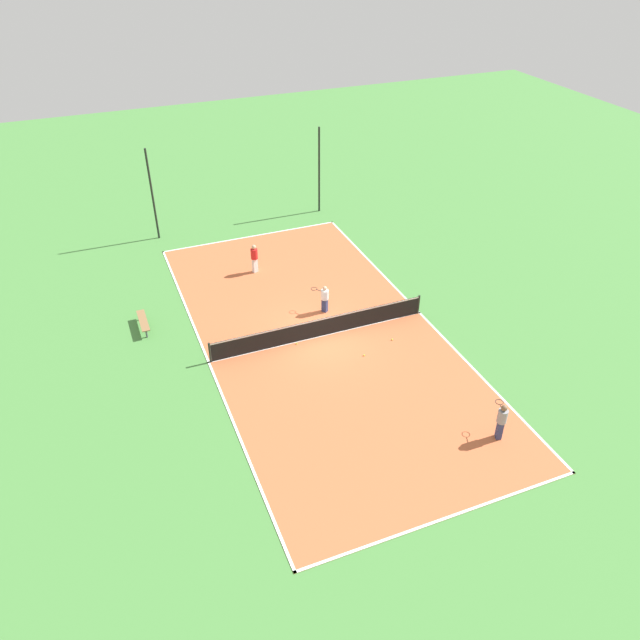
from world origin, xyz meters
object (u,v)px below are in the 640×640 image
player_near_white (325,297)px  tennis_ball_midcourt (364,355)px  fence_post_back_right (319,170)px  bench (143,321)px  tennis_ball_far_baseline (297,344)px  player_coach_red (254,257)px  tennis_ball_right_alley (392,340)px  fence_post_back_left (152,195)px  player_baseline_gray (502,419)px  tennis_net (320,327)px

player_near_white → tennis_ball_midcourt: bearing=148.3°
tennis_ball_midcourt → fence_post_back_right: bearing=75.5°
bench → tennis_ball_far_baseline: 7.16m
player_coach_red → tennis_ball_right_alley: (3.87, -8.16, -0.86)m
tennis_ball_right_alley → fence_post_back_right: (2.14, 14.08, 2.59)m
tennis_ball_right_alley → fence_post_back_right: fence_post_back_right is taller
player_coach_red → tennis_ball_midcourt: (2.22, -8.74, -0.86)m
player_coach_red → fence_post_back_right: (6.01, 5.92, 1.73)m
bench → fence_post_back_right: fence_post_back_right is taller
player_coach_red → tennis_ball_far_baseline: 6.92m
tennis_ball_midcourt → bench: bearing=146.1°
tennis_ball_far_baseline → bench: bearing=147.8°
tennis_ball_midcourt → fence_post_back_left: bearing=113.0°
tennis_ball_far_baseline → fence_post_back_left: (-3.82, 12.78, 2.59)m
tennis_ball_far_baseline → tennis_ball_right_alley: bearing=-17.7°
fence_post_back_left → player_coach_red: bearing=-55.9°
bench → player_baseline_gray: player_baseline_gray is taller
tennis_net → tennis_ball_midcourt: size_ratio=148.79×
player_coach_red → tennis_ball_midcourt: 9.06m
tennis_net → player_near_white: (0.96, 1.81, 0.28)m
tennis_ball_midcourt → tennis_ball_right_alley: same height
tennis_ball_midcourt → player_coach_red: bearing=104.3°
player_near_white → player_coach_red: (-1.96, 4.86, 0.11)m
player_baseline_gray → tennis_ball_far_baseline: (-4.88, 8.12, -0.85)m
player_baseline_gray → tennis_ball_right_alley: bearing=29.8°
tennis_ball_right_alley → player_coach_red: bearing=115.4°
player_baseline_gray → player_coach_red: size_ratio=0.99×
tennis_ball_right_alley → fence_post_back_left: bearing=119.2°
bench → fence_post_back_right: size_ratio=0.34×
player_baseline_gray → player_coach_red: 15.70m
fence_post_back_right → player_baseline_gray: bearing=-93.6°
player_coach_red → tennis_ball_right_alley: bearing=96.2°
tennis_net → tennis_ball_right_alley: 3.27m
fence_post_back_left → tennis_ball_midcourt: bearing=-67.0°
player_coach_red → tennis_ball_far_baseline: bearing=69.2°
tennis_ball_midcourt → fence_post_back_right: fence_post_back_right is taller
bench → player_coach_red: size_ratio=1.15×
player_coach_red → fence_post_back_right: bearing=-154.6°
tennis_net → fence_post_back_right: size_ratio=1.91×
bench → fence_post_back_left: 9.52m
player_near_white → tennis_ball_far_baseline: player_near_white is taller
tennis_ball_far_baseline → fence_post_back_left: 13.59m
tennis_net → player_baseline_gray: player_baseline_gray is taller
player_near_white → player_baseline_gray: 10.49m
bench → tennis_ball_midcourt: bearing=-123.9°
tennis_ball_right_alley → fence_post_back_right: 14.48m
player_near_white → fence_post_back_right: (4.05, 10.78, 1.84)m
tennis_ball_midcourt → tennis_ball_right_alley: bearing=19.2°
tennis_ball_midcourt → fence_post_back_right: (3.79, 14.66, 2.59)m
tennis_net → tennis_ball_far_baseline: (-1.19, -0.19, -0.46)m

